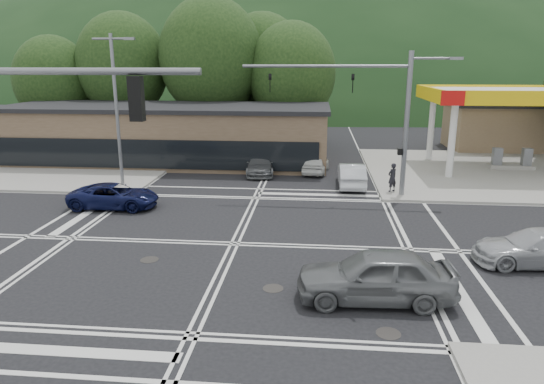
# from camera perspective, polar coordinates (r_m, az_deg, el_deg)

# --- Properties ---
(ground) EXTENTS (120.00, 120.00, 0.00)m
(ground) POSITION_cam_1_polar(r_m,az_deg,el_deg) (20.58, -4.42, -6.10)
(ground) COLOR black
(ground) RESTS_ON ground
(sidewalk_ne) EXTENTS (16.00, 16.00, 0.15)m
(sidewalk_ne) POSITION_cam_1_polar(r_m,az_deg,el_deg) (36.58, 23.83, 2.17)
(sidewalk_ne) COLOR gray
(sidewalk_ne) RESTS_ON ground
(sidewalk_nw) EXTENTS (16.00, 16.00, 0.15)m
(sidewalk_nw) POSITION_cam_1_polar(r_m,az_deg,el_deg) (39.25, -22.66, 3.09)
(sidewalk_nw) COLOR gray
(sidewalk_nw) RESTS_ON ground
(gas_station_canopy) EXTENTS (12.32, 8.34, 5.75)m
(gas_station_canopy) POSITION_cam_1_polar(r_m,az_deg,el_deg) (37.53, 27.09, 9.80)
(gas_station_canopy) COLOR silver
(gas_station_canopy) RESTS_ON ground
(convenience_store) EXTENTS (10.00, 6.00, 3.80)m
(convenience_store) POSITION_cam_1_polar(r_m,az_deg,el_deg) (47.27, 26.15, 6.81)
(convenience_store) COLOR #846B4F
(convenience_store) RESTS_ON ground
(commercial_row) EXTENTS (24.00, 8.00, 4.00)m
(commercial_row) POSITION_cam_1_polar(r_m,az_deg,el_deg) (38.05, -12.13, 6.52)
(commercial_row) COLOR brown
(commercial_row) RESTS_ON ground
(hill_north) EXTENTS (252.00, 126.00, 140.00)m
(hill_north) POSITION_cam_1_polar(r_m,az_deg,el_deg) (109.21, 3.69, 11.09)
(hill_north) COLOR #183116
(hill_north) RESTS_ON ground
(tree_n_a) EXTENTS (8.00, 8.00, 11.75)m
(tree_n_a) POSITION_cam_1_polar(r_m,az_deg,el_deg) (46.29, -17.17, 14.05)
(tree_n_a) COLOR #382619
(tree_n_a) RESTS_ON ground
(tree_n_b) EXTENTS (9.00, 9.00, 12.98)m
(tree_n_b) POSITION_cam_1_polar(r_m,az_deg,el_deg) (43.92, -7.18, 15.41)
(tree_n_b) COLOR #382619
(tree_n_b) RESTS_ON ground
(tree_n_c) EXTENTS (7.60, 7.60, 10.87)m
(tree_n_c) POSITION_cam_1_polar(r_m,az_deg,el_deg) (42.98, 2.30, 13.79)
(tree_n_c) COLOR #382619
(tree_n_c) RESTS_ON ground
(tree_n_d) EXTENTS (6.80, 6.80, 9.76)m
(tree_n_d) POSITION_cam_1_polar(r_m,az_deg,el_deg) (48.01, -24.29, 11.86)
(tree_n_d) COLOR #382619
(tree_n_d) RESTS_ON ground
(tree_n_e) EXTENTS (8.40, 8.40, 11.98)m
(tree_n_e) POSITION_cam_1_polar(r_m,az_deg,el_deg) (47.21, -1.17, 14.69)
(tree_n_e) COLOR #382619
(tree_n_e) RESTS_ON ground
(streetlight_nw) EXTENTS (2.50, 0.25, 9.00)m
(streetlight_nw) POSITION_cam_1_polar(r_m,az_deg,el_deg) (30.39, -17.76, 9.88)
(streetlight_nw) COLOR slate
(streetlight_nw) RESTS_ON ground
(signal_mast_ne) EXTENTS (11.65, 0.30, 8.00)m
(signal_mast_ne) POSITION_cam_1_polar(r_m,az_deg,el_deg) (27.44, 13.06, 9.77)
(signal_mast_ne) COLOR slate
(signal_mast_ne) RESTS_ON ground
(car_blue_west) EXTENTS (4.62, 2.20, 1.27)m
(car_blue_west) POSITION_cam_1_polar(r_m,az_deg,el_deg) (26.65, -18.10, -0.44)
(car_blue_west) COLOR #0C1139
(car_blue_west) RESTS_ON ground
(car_grey_center) EXTENTS (5.07, 2.23, 1.70)m
(car_grey_center) POSITION_cam_1_polar(r_m,az_deg,el_deg) (15.94, 12.07, -9.59)
(car_grey_center) COLOR slate
(car_grey_center) RESTS_ON ground
(car_silver_east) EXTENTS (4.74, 2.10, 1.35)m
(car_silver_east) POSITION_cam_1_polar(r_m,az_deg,el_deg) (20.81, 28.77, -5.76)
(car_silver_east) COLOR #AAADB2
(car_silver_east) RESTS_ON ground
(car_queue_a) EXTENTS (1.56, 4.41, 1.45)m
(car_queue_a) POSITION_cam_1_polar(r_m,az_deg,el_deg) (30.09, 9.33, 2.00)
(car_queue_a) COLOR silver
(car_queue_a) RESTS_ON ground
(car_queue_b) EXTENTS (2.05, 4.06, 1.33)m
(car_queue_b) POSITION_cam_1_polar(r_m,az_deg,el_deg) (33.58, 5.16, 3.38)
(car_queue_b) COLOR white
(car_queue_b) RESTS_ON ground
(car_northbound) EXTENTS (2.24, 4.61, 1.29)m
(car_northbound) POSITION_cam_1_polar(r_m,az_deg,el_deg) (33.17, -1.42, 3.26)
(car_northbound) COLOR #5A5D5F
(car_northbound) RESTS_ON ground
(pedestrian) EXTENTS (0.73, 0.68, 1.67)m
(pedestrian) POSITION_cam_1_polar(r_m,az_deg,el_deg) (28.76, 13.97, 1.67)
(pedestrian) COLOR black
(pedestrian) RESTS_ON sidewalk_ne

